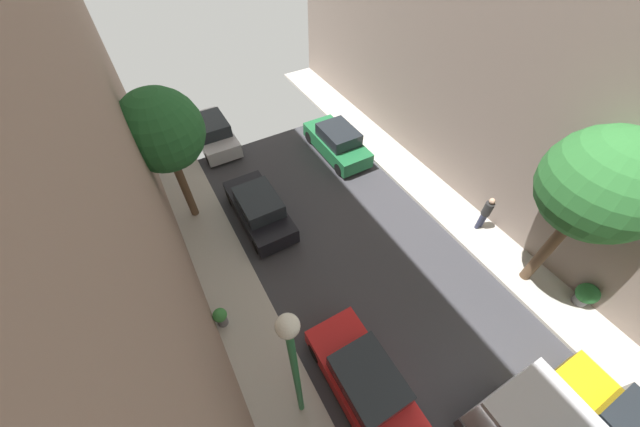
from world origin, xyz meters
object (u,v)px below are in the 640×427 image
parked_car_right_2 (337,142)px  pedestrian (486,212)px  potted_plant_0 (221,317)px  street_tree_2 (161,131)px  street_tree_1 (602,186)px  parked_car_left_4 (213,133)px  lamp_post (294,364)px  potted_plant_3 (156,147)px  parked_car_left_3 (259,209)px  parked_car_left_2 (365,382)px  potted_plant_2 (587,294)px

parked_car_right_2 → pedestrian: bearing=-71.1°
potted_plant_0 → street_tree_2: bearing=83.8°
street_tree_1 → street_tree_2: 13.86m
parked_car_left_4 → street_tree_2: street_tree_2 is taller
parked_car_left_4 → pedestrian: pedestrian is taller
potted_plant_0 → lamp_post: bearing=-72.6°
potted_plant_0 → potted_plant_3: 10.42m
parked_car_left_3 → potted_plant_0: size_ratio=5.04×
parked_car_left_3 → parked_car_left_4: 6.40m
parked_car_left_3 → parked_car_left_2: bearing=-90.0°
street_tree_2 → lamp_post: lamp_post is taller
street_tree_2 → potted_plant_3: (-0.48, 4.88, -3.77)m
parked_car_left_3 → street_tree_2: street_tree_2 is taller
potted_plant_3 → lamp_post: (1.02, -14.10, 3.38)m
street_tree_1 → lamp_post: 9.57m
street_tree_2 → potted_plant_3: 6.19m
potted_plant_0 → parked_car_right_2: bearing=36.3°
parked_car_left_2 → potted_plant_3: bearing=101.4°
lamp_post → potted_plant_3: bearing=94.2°
parked_car_right_2 → potted_plant_2: parked_car_right_2 is taller
parked_car_right_2 → potted_plant_0: bearing=-143.7°
potted_plant_0 → potted_plant_3: bearing=89.3°
street_tree_1 → potted_plant_0: (-10.68, 3.96, -4.34)m
parked_car_left_2 → street_tree_1: 8.73m
potted_plant_2 → street_tree_2: bearing=134.2°
street_tree_1 → potted_plant_2: (0.81, -1.69, -4.28)m
potted_plant_0 → lamp_post: lamp_post is taller
parked_car_left_3 → street_tree_2: bearing=145.0°
parked_car_left_2 → pedestrian: (7.97, 2.81, 0.35)m
parked_car_left_3 → parked_car_right_2: size_ratio=1.00×
street_tree_1 → potted_plant_2: street_tree_1 is taller
street_tree_2 → street_tree_1: bearing=-43.3°
parked_car_left_3 → parked_car_right_2: (5.40, 2.37, 0.00)m
pedestrian → potted_plant_2: (0.47, -4.33, -0.39)m
parked_car_right_2 → street_tree_1: 11.23m
parked_car_left_3 → pedestrian: 9.49m
street_tree_1 → potted_plant_3: street_tree_1 is taller
pedestrian → lamp_post: lamp_post is taller
potted_plant_2 → pedestrian: bearing=96.1°
pedestrian → potted_plant_2: size_ratio=1.78×
parked_car_left_3 → pedestrian: pedestrian is taller
parked_car_left_3 → street_tree_1: bearing=-45.6°
potted_plant_0 → potted_plant_3: size_ratio=0.82×
street_tree_1 → potted_plant_3: (-10.55, 14.38, -4.24)m
parked_car_left_4 → lamp_post: (-1.90, -13.90, 3.38)m
parked_car_left_4 → street_tree_2: bearing=-117.6°
potted_plant_0 → potted_plant_2: (11.49, -5.64, 0.06)m
parked_car_left_4 → potted_plant_0: bearing=-106.6°
street_tree_1 → potted_plant_3: 18.33m
lamp_post → potted_plant_2: bearing=-10.8°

